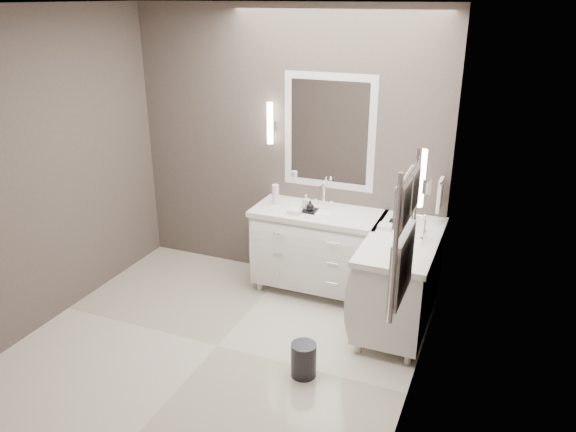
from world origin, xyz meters
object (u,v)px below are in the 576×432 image
at_px(vanity_back, 317,246).
at_px(vanity_right, 400,276).
at_px(waste_bin, 304,360).
at_px(towel_ladder, 404,242).

bearing_deg(vanity_back, vanity_right, -20.38).
relative_size(vanity_right, waste_bin, 4.47).
xyz_separation_m(towel_ladder, waste_bin, (-0.74, 0.31, -1.25)).
distance_m(towel_ladder, waste_bin, 1.49).
xyz_separation_m(vanity_back, waste_bin, (0.36, -1.31, -0.35)).
bearing_deg(waste_bin, vanity_back, 105.33).
relative_size(vanity_back, vanity_right, 1.00).
height_order(vanity_back, waste_bin, vanity_back).
bearing_deg(towel_ladder, vanity_right, 99.84).
distance_m(vanity_right, waste_bin, 1.16).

